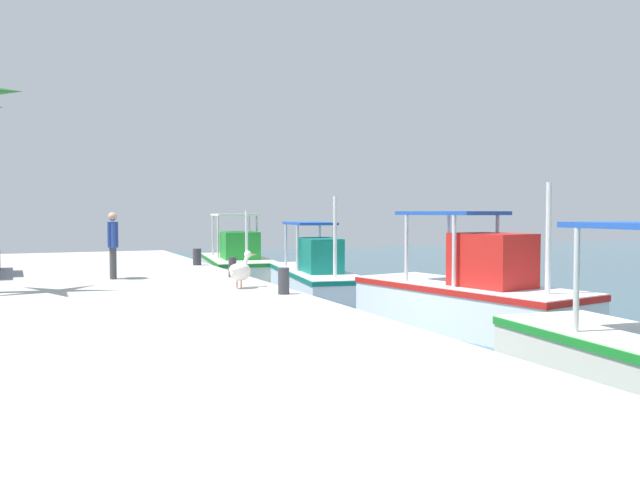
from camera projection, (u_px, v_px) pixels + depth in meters
quay_pier at (44, 344)px, 10.19m from camera, size 36.00×10.00×0.80m
fishing_boat_nearest at (237, 261)px, 25.03m from camera, size 6.60×3.00×2.56m
fishing_boat_second at (315, 275)px, 19.51m from camera, size 6.63×2.66×2.92m
fishing_boat_third at (470, 297)px, 13.46m from camera, size 5.57×2.82×3.03m
pelican at (240, 270)px, 14.29m from camera, size 0.73×0.89×0.82m
fisherman_standing at (113, 242)px, 16.27m from camera, size 0.65×0.26×1.69m
mooring_bollard_nearest at (197, 257)px, 20.53m from camera, size 0.27×0.27×0.53m
mooring_bollard_second at (232, 267)px, 16.75m from camera, size 0.21×0.21×0.52m
mooring_bollard_third at (284, 281)px, 13.24m from camera, size 0.23×0.23×0.55m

